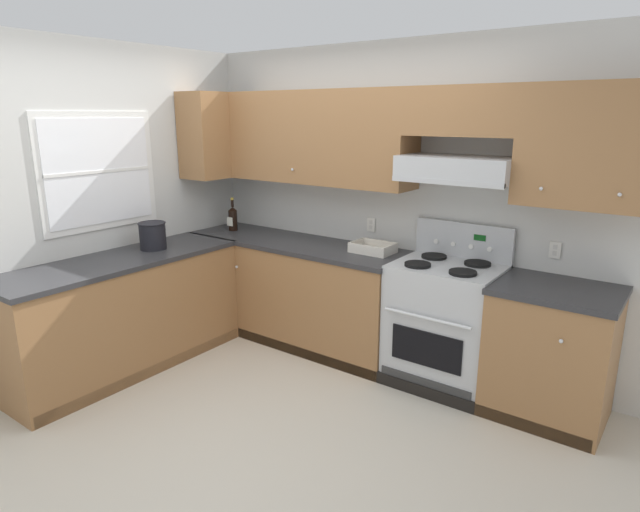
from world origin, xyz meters
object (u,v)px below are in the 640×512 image
at_px(wine_bottle, 233,218).
at_px(bowl, 373,249).
at_px(stove, 444,323).
at_px(bucket, 153,235).

height_order(wine_bottle, bowl, wine_bottle).
bearing_deg(bowl, stove, -5.43).
bearing_deg(bowl, bucket, -147.24).
distance_m(wine_bottle, bucket, 0.91).
bearing_deg(bucket, stove, 22.68).
bearing_deg(wine_bottle, stove, 0.00).
relative_size(stove, bowl, 3.61).
xyz_separation_m(stove, wine_bottle, (-2.18, -0.00, 0.55)).
xyz_separation_m(stove, bowl, (-0.67, 0.06, 0.46)).
bearing_deg(stove, bowl, 174.57).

